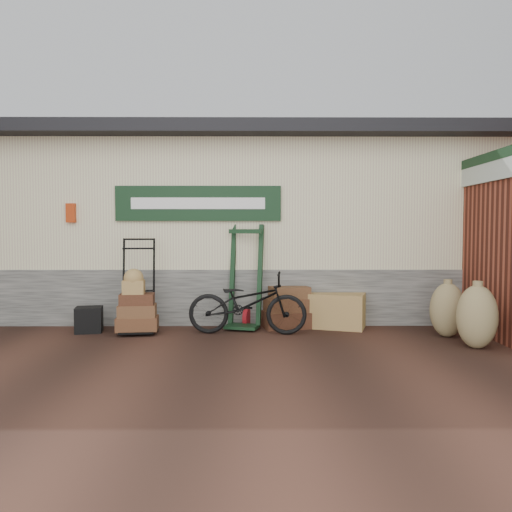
{
  "coord_description": "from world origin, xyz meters",
  "views": [
    {
      "loc": [
        0.56,
        -6.91,
        1.53
      ],
      "look_at": [
        0.61,
        0.9,
        1.12
      ],
      "focal_mm": 35.0,
      "sensor_mm": 36.0,
      "label": 1
    }
  ],
  "objects": [
    {
      "name": "brick_outbuilding",
      "position": [
        4.7,
        1.19,
        1.3
      ],
      "size": [
        1.71,
        4.51,
        2.62
      ],
      "color": "maroon",
      "rests_on": "ground"
    },
    {
      "name": "burlap_sack_left",
      "position": [
        3.34,
        0.15,
        0.39
      ],
      "size": [
        0.59,
        0.54,
        0.78
      ],
      "primitive_type": "ellipsoid",
      "rotation": [
        0.0,
        0.0,
        -0.31
      ],
      "color": "olive",
      "rests_on": "ground"
    },
    {
      "name": "wicker_hamper",
      "position": [
        1.89,
        0.85,
        0.27
      ],
      "size": [
        0.95,
        0.77,
        0.54
      ],
      "primitive_type": "cube",
      "rotation": [
        0.0,
        0.0,
        -0.32
      ],
      "color": "brown",
      "rests_on": "ground"
    },
    {
      "name": "station_building",
      "position": [
        -0.01,
        2.74,
        1.61
      ],
      "size": [
        14.4,
        4.1,
        3.2
      ],
      "color": "#4C4C47",
      "rests_on": "ground"
    },
    {
      "name": "suitcase_stack",
      "position": [
        1.1,
        0.85,
        0.33
      ],
      "size": [
        0.83,
        0.63,
        0.66
      ],
      "primitive_type": null,
      "rotation": [
        0.0,
        0.0,
        0.24
      ],
      "color": "#3C2313",
      "rests_on": "ground"
    },
    {
      "name": "ground",
      "position": [
        0.0,
        0.0,
        0.0
      ],
      "size": [
        80.0,
        80.0,
        0.0
      ],
      "primitive_type": "plane",
      "color": "black",
      "rests_on": "ground"
    },
    {
      "name": "black_trunk",
      "position": [
        -1.9,
        0.51,
        0.19
      ],
      "size": [
        0.44,
        0.39,
        0.38
      ],
      "primitive_type": "cube",
      "rotation": [
        0.0,
        0.0,
        0.19
      ],
      "color": "black",
      "rests_on": "ground"
    },
    {
      "name": "burlap_sack_right",
      "position": [
        3.45,
        -0.55,
        0.41
      ],
      "size": [
        0.61,
        0.55,
        0.82
      ],
      "primitive_type": "ellipsoid",
      "rotation": [
        0.0,
        0.0,
        -0.26
      ],
      "color": "olive",
      "rests_on": "ground"
    },
    {
      "name": "porter_trolley",
      "position": [
        -1.16,
        0.52,
        0.72
      ],
      "size": [
        0.77,
        0.61,
        1.44
      ],
      "primitive_type": null,
      "rotation": [
        0.0,
        0.0,
        0.11
      ],
      "color": "black",
      "rests_on": "ground"
    },
    {
      "name": "bicycle",
      "position": [
        0.48,
        0.38,
        0.51
      ],
      "size": [
        0.73,
        1.78,
        1.01
      ],
      "primitive_type": "imported",
      "rotation": [
        0.0,
        0.0,
        1.5
      ],
      "color": "black",
      "rests_on": "ground"
    },
    {
      "name": "green_barrow",
      "position": [
        0.44,
        0.82,
        0.81
      ],
      "size": [
        0.69,
        0.63,
        1.61
      ],
      "primitive_type": null,
      "rotation": [
        0.0,
        0.0,
        -0.27
      ],
      "color": "black",
      "rests_on": "ground"
    }
  ]
}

